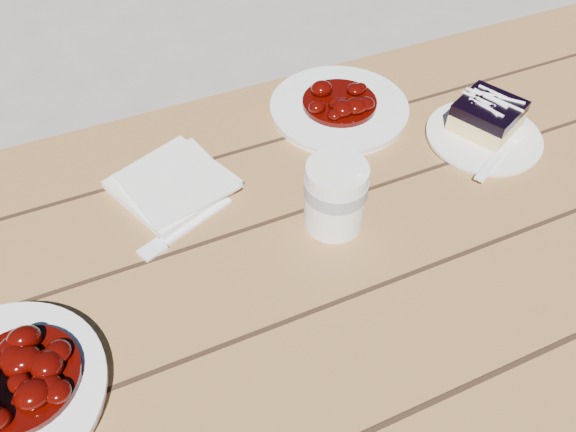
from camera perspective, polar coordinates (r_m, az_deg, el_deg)
name	(u,v)px	position (r m, az deg, el deg)	size (l,w,h in m)	color
picnic_table	(252,341)	(0.88, -3.63, -12.58)	(2.00, 1.55, 0.75)	brown
goulash_stew	(16,372)	(0.69, -25.94, -14.08)	(0.13, 0.13, 0.04)	#3D0402
dessert_plate	(483,137)	(0.98, 19.22, 7.56)	(0.18, 0.18, 0.01)	white
blueberry_cake	(488,115)	(0.98, 19.61, 9.60)	(0.12, 0.12, 0.05)	#EED282
fork_dessert	(496,158)	(0.94, 20.35, 5.57)	(0.03, 0.16, 0.01)	white
coffee_cup	(335,196)	(0.77, 4.82, 2.04)	(0.08, 0.08, 0.10)	white
napkin_stack	(173,184)	(0.86, -11.64, 3.16)	(0.15, 0.15, 0.01)	white
fork_table	(196,221)	(0.81, -9.37, -0.48)	(0.03, 0.16, 0.01)	white
second_plate	(339,109)	(0.99, 5.20, 10.78)	(0.23, 0.23, 0.02)	white
second_stew	(340,95)	(0.97, 5.32, 12.15)	(0.13, 0.13, 0.04)	#3D0402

